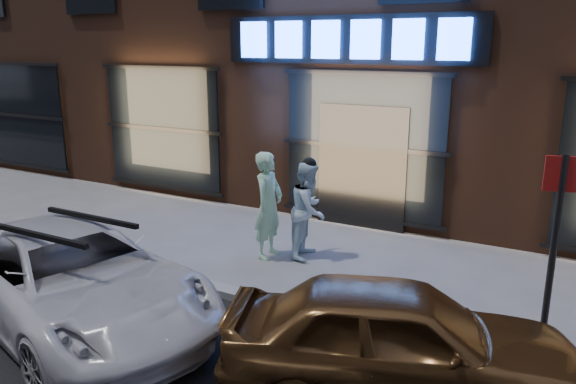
# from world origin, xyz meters

# --- Properties ---
(ground) EXTENTS (90.00, 90.00, 0.00)m
(ground) POSITION_xyz_m (0.00, 0.00, 0.00)
(ground) COLOR slate
(ground) RESTS_ON ground
(curb) EXTENTS (60.00, 0.25, 0.12)m
(curb) POSITION_xyz_m (0.00, 0.00, 0.06)
(curb) COLOR gray
(curb) RESTS_ON ground
(man_bowtie) EXTENTS (0.46, 0.68, 1.82)m
(man_bowtie) POSITION_xyz_m (-0.77, 1.64, 0.91)
(man_bowtie) COLOR #BEFACB
(man_bowtie) RESTS_ON ground
(man_cap) EXTENTS (0.73, 0.88, 1.65)m
(man_cap) POSITION_xyz_m (-0.18, 1.99, 0.82)
(man_cap) COLOR white
(man_cap) RESTS_ON ground
(white_suv) EXTENTS (5.04, 3.34, 1.29)m
(white_suv) POSITION_xyz_m (-1.77, -1.61, 0.64)
(white_suv) COLOR silver
(white_suv) RESTS_ON ground
(gold_sedan) EXTENTS (3.92, 2.59, 1.24)m
(gold_sedan) POSITION_xyz_m (2.37, -1.06, 0.62)
(gold_sedan) COLOR brown
(gold_sedan) RESTS_ON ground
(sign_post) EXTENTS (0.38, 0.14, 2.41)m
(sign_post) POSITION_xyz_m (3.63, 0.35, 1.46)
(sign_post) COLOR #262628
(sign_post) RESTS_ON ground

